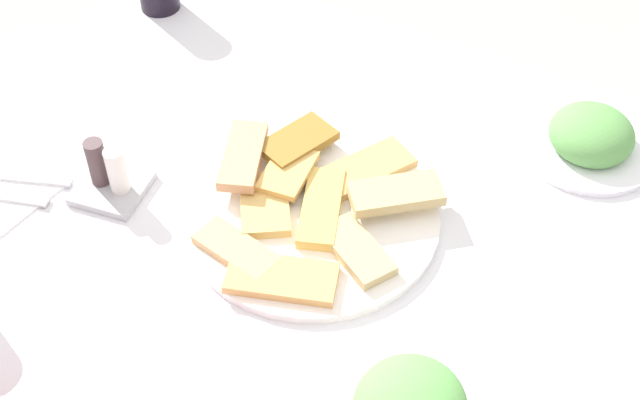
# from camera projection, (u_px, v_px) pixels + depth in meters

# --- Properties ---
(dining_table) EXTENTS (1.13, 0.85, 0.74)m
(dining_table) POSITION_uv_depth(u_px,v_px,m) (325.00, 253.00, 1.22)
(dining_table) COLOR silver
(dining_table) RESTS_ON ground_plane
(pide_platter) EXTENTS (0.33, 0.34, 0.05)m
(pide_platter) POSITION_uv_depth(u_px,v_px,m) (311.00, 211.00, 1.15)
(pide_platter) COLOR white
(pide_platter) RESTS_ON dining_table
(salad_plate_greens) EXTENTS (0.19, 0.19, 0.07)m
(salad_plate_greens) POSITION_uv_depth(u_px,v_px,m) (591.00, 138.00, 1.23)
(salad_plate_greens) COLOR white
(salad_plate_greens) RESTS_ON dining_table
(fork) EXTENTS (0.19, 0.08, 0.00)m
(fork) POSITION_uv_depth(u_px,v_px,m) (3.00, 176.00, 1.20)
(fork) COLOR silver
(fork) RESTS_ON paper_napkin
(condiment_caddy) EXTENTS (0.10, 0.10, 0.08)m
(condiment_caddy) POSITION_uv_depth(u_px,v_px,m) (110.00, 178.00, 1.17)
(condiment_caddy) COLOR #B2B2B7
(condiment_caddy) RESTS_ON dining_table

